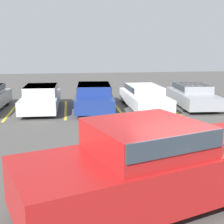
{
  "coord_description": "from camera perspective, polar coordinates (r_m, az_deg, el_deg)",
  "views": [
    {
      "loc": [
        -2.65,
        -5.98,
        3.25
      ],
      "look_at": [
        -1.22,
        4.23,
        1.0
      ],
      "focal_mm": 50.0,
      "sensor_mm": 36.0,
      "label": 1
    }
  ],
  "objects": [
    {
      "name": "parked_sedan_c",
      "position": [
        15.92,
        -3.31,
        2.98
      ],
      "size": [
        2.15,
        4.85,
        1.26
      ],
      "rotation": [
        0.0,
        0.0,
        -1.64
      ],
      "color": "navy",
      "rests_on": "ground_plane"
    },
    {
      "name": "stall_stripe_e",
      "position": [
        16.79,
        10.03,
        0.98
      ],
      "size": [
        0.12,
        4.59,
        0.01
      ],
      "primitive_type": "cube",
      "color": "yellow",
      "rests_on": "ground_plane"
    },
    {
      "name": "parked_sedan_d",
      "position": [
        16.29,
        5.87,
        2.96
      ],
      "size": [
        1.82,
        4.77,
        1.16
      ],
      "rotation": [
        0.0,
        0.0,
        -1.56
      ],
      "color": "silver",
      "rests_on": "ground_plane"
    },
    {
      "name": "ground_plane",
      "position": [
        7.3,
        14.7,
        -14.55
      ],
      "size": [
        60.0,
        60.0,
        0.0
      ],
      "primitive_type": "plane",
      "color": "#4C4947"
    },
    {
      "name": "stall_stripe_b",
      "position": [
        16.24,
        -17.9,
        0.18
      ],
      "size": [
        0.12,
        4.59,
        0.01
      ],
      "primitive_type": "cube",
      "color": "yellow",
      "rests_on": "ground_plane"
    },
    {
      "name": "stall_stripe_c",
      "position": [
        15.99,
        -8.46,
        0.46
      ],
      "size": [
        0.12,
        4.59,
        0.01
      ],
      "primitive_type": "cube",
      "color": "yellow",
      "rests_on": "ground_plane"
    },
    {
      "name": "stall_stripe_d",
      "position": [
        16.18,
        1.01,
        0.74
      ],
      "size": [
        0.12,
        4.59,
        0.01
      ],
      "primitive_type": "cube",
      "color": "yellow",
      "rests_on": "ground_plane"
    },
    {
      "name": "pickup_truck",
      "position": [
        6.41,
        8.35,
        -9.37
      ],
      "size": [
        6.02,
        3.83,
        1.78
      ],
      "rotation": [
        0.0,
        0.0,
        0.33
      ],
      "color": "#A51919",
      "rests_on": "ground_plane"
    },
    {
      "name": "parked_sedan_e",
      "position": [
        16.99,
        14.47,
        3.08
      ],
      "size": [
        1.96,
        4.39,
        1.19
      ],
      "rotation": [
        0.0,
        0.0,
        -1.63
      ],
      "color": "gray",
      "rests_on": "ground_plane"
    },
    {
      "name": "stall_stripe_f",
      "position": [
        17.79,
        18.22,
        1.18
      ],
      "size": [
        0.12,
        4.59,
        0.01
      ],
      "primitive_type": "cube",
      "color": "yellow",
      "rests_on": "ground_plane"
    },
    {
      "name": "parked_sedan_b",
      "position": [
        15.96,
        -12.84,
        2.66
      ],
      "size": [
        1.8,
        4.38,
        1.24
      ],
      "rotation": [
        0.0,
        0.0,
        -1.59
      ],
      "color": "#B7BABF",
      "rests_on": "ground_plane"
    }
  ]
}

